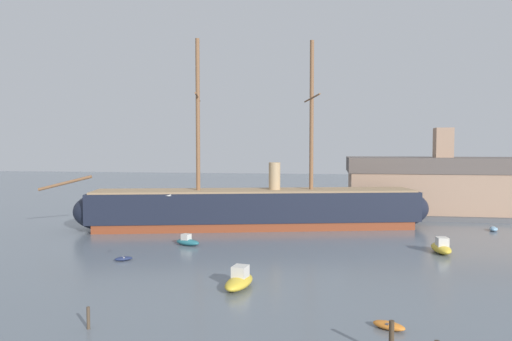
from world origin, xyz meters
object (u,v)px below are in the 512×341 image
(dinghy_mid_left, at_px, (123,259))
(motorboat_far_left, at_px, (149,216))
(tall_ship, at_px, (255,208))
(mooring_piling_left_pair, at_px, (391,339))
(dockside_warehouse_right, at_px, (481,187))
(motorboat_near_centre, at_px, (239,281))
(motorboat_alongside_bow, at_px, (187,241))
(dinghy_foreground_right, at_px, (389,326))
(seagull_in_flight, at_px, (169,196))
(mooring_piling_nearest, at_px, (88,318))
(motorboat_alongside_stern, at_px, (441,247))
(dinghy_far_right, at_px, (494,229))

(dinghy_mid_left, xyz_separation_m, motorboat_far_left, (-8.95, 29.83, 0.28))
(tall_ship, height_order, mooring_piling_left_pair, tall_ship)
(dinghy_mid_left, distance_m, dockside_warehouse_right, 67.61)
(motorboat_near_centre, bearing_deg, motorboat_alongside_bow, 120.98)
(dinghy_mid_left, bearing_deg, motorboat_far_left, 106.70)
(tall_ship, distance_m, dinghy_foreground_right, 43.00)
(dockside_warehouse_right, xyz_separation_m, seagull_in_flight, (-42.29, -53.90, 3.27))
(tall_ship, xyz_separation_m, mooring_piling_nearest, (-5.25, -43.06, -2.42))
(dinghy_mid_left, xyz_separation_m, mooring_piling_left_pair, (27.29, -20.72, 0.95))
(tall_ship, distance_m, seagull_in_flight, 34.70)
(motorboat_alongside_bow, distance_m, seagull_in_flight, 21.88)
(dinghy_foreground_right, distance_m, mooring_piling_left_pair, 4.78)
(mooring_piling_left_pair, bearing_deg, dockside_warehouse_right, 69.28)
(motorboat_near_centre, xyz_separation_m, dinghy_mid_left, (-15.18, 8.12, -0.47))
(dinghy_foreground_right, relative_size, mooring_piling_left_pair, 1.09)
(dinghy_mid_left, relative_size, motorboat_alongside_bow, 0.56)
(tall_ship, xyz_separation_m, dinghy_foreground_right, (16.15, -39.74, -2.94))
(seagull_in_flight, bearing_deg, dockside_warehouse_right, 51.88)
(motorboat_alongside_bow, bearing_deg, mooring_piling_nearest, -86.87)
(dinghy_foreground_right, distance_m, motorboat_near_centre, 14.83)
(tall_ship, relative_size, dinghy_foreground_right, 23.79)
(motorboat_alongside_bow, relative_size, seagull_in_flight, 2.98)
(motorboat_near_centre, distance_m, mooring_piling_left_pair, 17.48)
(motorboat_far_left, bearing_deg, motorboat_alongside_stern, -23.42)
(seagull_in_flight, bearing_deg, motorboat_alongside_stern, 36.23)
(dinghy_foreground_right, xyz_separation_m, motorboat_alongside_bow, (-22.97, 25.31, 0.24))
(motorboat_near_centre, xyz_separation_m, dinghy_far_right, (33.51, 35.20, -0.39))
(tall_ship, relative_size, motorboat_alongside_stern, 12.52)
(motorboat_near_centre, height_order, dockside_warehouse_right, dockside_warehouse_right)
(motorboat_near_centre, distance_m, seagull_in_flight, 10.28)
(tall_ship, relative_size, dinghy_far_right, 21.07)
(dinghy_mid_left, distance_m, motorboat_alongside_stern, 38.38)
(tall_ship, distance_m, dinghy_far_right, 37.40)
(dinghy_mid_left, bearing_deg, mooring_piling_left_pair, -37.20)
(tall_ship, bearing_deg, seagull_in_flight, -93.84)
(tall_ship, bearing_deg, motorboat_far_left, 163.35)
(motorboat_near_centre, bearing_deg, seagull_in_flight, -158.29)
(dinghy_mid_left, xyz_separation_m, motorboat_alongside_bow, (4.74, 9.27, 0.28))
(dinghy_far_right, relative_size, dockside_warehouse_right, 0.05)
(motorboat_far_left, height_order, mooring_piling_left_pair, mooring_piling_left_pair)
(motorboat_far_left, xyz_separation_m, mooring_piling_nearest, (15.25, -49.19, 0.29))
(mooring_piling_left_pair, bearing_deg, dinghy_mid_left, 142.80)
(mooring_piling_nearest, distance_m, dockside_warehouse_right, 77.53)
(motorboat_alongside_stern, relative_size, seagull_in_flight, 3.81)
(motorboat_alongside_bow, bearing_deg, mooring_piling_left_pair, -53.05)
(tall_ship, distance_m, motorboat_alongside_bow, 16.19)
(motorboat_far_left, bearing_deg, seagull_in_flight, -65.69)
(dinghy_foreground_right, bearing_deg, motorboat_far_left, 128.63)
(motorboat_alongside_bow, distance_m, motorboat_far_left, 24.70)
(mooring_piling_nearest, relative_size, dockside_warehouse_right, 0.03)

